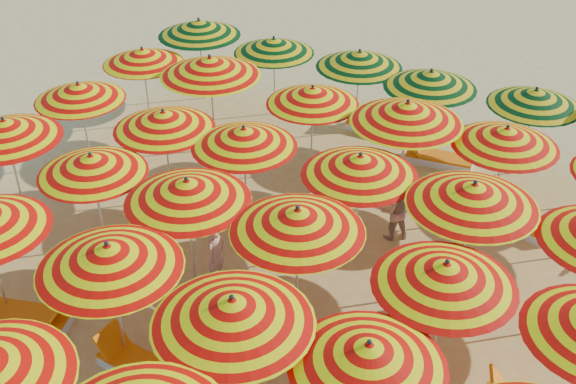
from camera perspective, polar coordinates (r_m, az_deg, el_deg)
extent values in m
plane|color=#DEC062|center=(15.42, -0.89, -5.88)|extent=(120.00, 120.00, 0.00)
cylinder|color=silver|center=(12.97, -13.35, -8.73)|extent=(0.05, 0.05, 2.49)
cone|color=#DF6E00|center=(12.29, -13.99, -4.98)|extent=(2.77, 2.77, 0.47)
sphere|color=black|center=(12.13, -14.16, -3.96)|extent=(0.08, 0.08, 0.08)
cylinder|color=silver|center=(11.68, -4.18, -13.32)|extent=(0.05, 0.05, 2.53)
cone|color=#DF6E00|center=(10.91, -4.41, -9.36)|extent=(2.58, 2.58, 0.48)
sphere|color=black|center=(10.73, -4.47, -8.27)|extent=(0.08, 0.08, 0.08)
cone|color=#DF6E00|center=(10.55, 6.36, -12.68)|extent=(2.94, 2.94, 0.45)
sphere|color=black|center=(10.37, 6.45, -11.69)|extent=(0.08, 0.08, 0.08)
cylinder|color=silver|center=(17.41, -20.77, 1.60)|extent=(0.05, 0.05, 2.42)
cone|color=#DF6E00|center=(16.93, -21.46, 4.63)|extent=(2.71, 2.71, 0.46)
sphere|color=black|center=(16.81, -21.64, 5.42)|extent=(0.08, 0.08, 0.08)
cylinder|color=silver|center=(15.80, -14.74, -0.93)|extent=(0.04, 0.04, 2.28)
cone|color=#DF6E00|center=(15.29, -15.25, 2.13)|extent=(2.50, 2.50, 0.43)
sphere|color=black|center=(15.16, -15.39, 2.93)|extent=(0.08, 0.08, 0.08)
cylinder|color=silver|center=(14.35, -7.65, -3.45)|extent=(0.05, 0.05, 2.45)
cone|color=#DF6E00|center=(13.74, -7.97, 0.11)|extent=(3.13, 3.13, 0.47)
sphere|color=black|center=(13.60, -8.06, 1.06)|extent=(0.08, 0.08, 0.08)
cylinder|color=silver|center=(13.43, 0.72, -5.97)|extent=(0.05, 0.05, 2.48)
cone|color=#DF6E00|center=(12.78, 0.76, -2.24)|extent=(2.59, 2.59, 0.47)
sphere|color=black|center=(12.62, 0.77, -1.24)|extent=(0.08, 0.08, 0.08)
cylinder|color=silver|center=(12.65, 11.77, -10.02)|extent=(0.05, 0.05, 2.41)
cone|color=#DF6E00|center=(11.97, 12.33, -6.37)|extent=(3.14, 3.14, 0.46)
sphere|color=black|center=(11.80, 12.48, -5.38)|extent=(0.08, 0.08, 0.08)
cylinder|color=silver|center=(19.01, -15.74, 4.98)|extent=(0.04, 0.04, 2.24)
cone|color=#DF6E00|center=(18.59, -16.19, 7.61)|extent=(2.74, 2.74, 0.43)
sphere|color=black|center=(18.49, -16.31, 8.29)|extent=(0.07, 0.07, 0.07)
cylinder|color=silver|center=(17.06, -9.48, 2.61)|extent=(0.04, 0.04, 2.33)
cone|color=#DF6E00|center=(16.57, -9.79, 5.61)|extent=(2.78, 2.78, 0.44)
sphere|color=black|center=(16.46, -9.88, 6.40)|extent=(0.08, 0.08, 0.08)
cylinder|color=silver|center=(16.16, -3.39, 1.19)|extent=(0.04, 0.04, 2.34)
cone|color=#DF6E00|center=(15.65, -3.51, 4.34)|extent=(2.62, 2.62, 0.44)
sphere|color=black|center=(15.53, -3.54, 5.16)|extent=(0.08, 0.08, 0.08)
cylinder|color=silver|center=(15.13, 5.50, -1.25)|extent=(0.05, 0.05, 2.39)
cone|color=#DF6E00|center=(14.57, 5.71, 2.12)|extent=(2.56, 2.56, 0.46)
sphere|color=black|center=(14.44, 5.77, 3.01)|extent=(0.08, 0.08, 0.08)
cylinder|color=silver|center=(14.44, 13.84, -3.81)|extent=(0.05, 0.05, 2.51)
cone|color=#DF6E00|center=(13.83, 14.43, -0.20)|extent=(3.31, 3.31, 0.48)
sphere|color=black|center=(13.68, 14.59, 0.76)|extent=(0.08, 0.08, 0.08)
cylinder|color=silver|center=(20.73, -11.12, 8.03)|extent=(0.04, 0.04, 2.22)
cone|color=#DF6E00|center=(20.35, -11.41, 10.47)|extent=(2.80, 2.80, 0.42)
sphere|color=black|center=(20.26, -11.49, 11.10)|extent=(0.07, 0.07, 0.07)
cylinder|color=silver|center=(19.05, -5.98, 6.76)|extent=(0.05, 0.05, 2.58)
cone|color=#DF6E00|center=(18.58, -6.18, 9.84)|extent=(3.11, 3.11, 0.49)
sphere|color=black|center=(18.47, -6.23, 10.65)|extent=(0.09, 0.09, 0.09)
cylinder|color=silver|center=(18.04, 1.89, 4.79)|extent=(0.04, 0.04, 2.28)
cone|color=#DF6E00|center=(17.59, 1.95, 7.62)|extent=(2.29, 2.29, 0.43)
sphere|color=black|center=(17.49, 1.97, 8.36)|extent=(0.08, 0.08, 0.08)
cylinder|color=silver|center=(16.94, 9.05, 2.88)|extent=(0.05, 0.05, 2.56)
cone|color=#DF6E00|center=(16.41, 9.39, 6.22)|extent=(3.03, 3.03, 0.49)
sphere|color=black|center=(16.29, 9.48, 7.10)|extent=(0.09, 0.09, 0.09)
cylinder|color=silver|center=(16.82, 16.30, 1.18)|extent=(0.04, 0.04, 2.34)
cone|color=#DF6E00|center=(16.33, 16.85, 4.19)|extent=(2.81, 2.81, 0.45)
sphere|color=black|center=(16.21, 16.99, 4.98)|extent=(0.08, 0.08, 0.08)
cylinder|color=silver|center=(21.99, -6.86, 10.21)|extent=(0.05, 0.05, 2.42)
cone|color=#706505|center=(21.61, -7.04, 12.77)|extent=(2.89, 2.89, 0.46)
sphere|color=black|center=(21.52, -7.09, 13.43)|extent=(0.08, 0.08, 0.08)
cylinder|color=silver|center=(20.92, -1.09, 8.99)|extent=(0.04, 0.04, 2.27)
cone|color=#706505|center=(20.54, -1.12, 11.49)|extent=(2.96, 2.96, 0.43)
sphere|color=black|center=(20.44, -1.13, 12.14)|extent=(0.08, 0.08, 0.08)
cylinder|color=silver|center=(20.00, 5.50, 7.74)|extent=(0.04, 0.04, 2.33)
cone|color=#706505|center=(19.59, 5.66, 10.40)|extent=(3.02, 3.02, 0.44)
sphere|color=black|center=(19.50, 5.70, 11.09)|extent=(0.08, 0.08, 0.08)
cylinder|color=silver|center=(19.04, 10.88, 5.93)|extent=(0.04, 0.04, 2.36)
cone|color=#706505|center=(18.60, 11.21, 8.73)|extent=(2.48, 2.48, 0.45)
sphere|color=black|center=(18.50, 11.29, 9.45)|extent=(0.08, 0.08, 0.08)
cylinder|color=silver|center=(18.92, 18.41, 4.41)|extent=(0.04, 0.04, 2.26)
cone|color=#706505|center=(18.50, 18.94, 7.07)|extent=(3.00, 3.00, 0.43)
sphere|color=black|center=(18.40, 19.08, 7.76)|extent=(0.08, 0.08, 0.08)
cube|color=white|center=(14.93, -19.87, -9.36)|extent=(1.79, 1.04, 0.20)
cube|color=orange|center=(14.85, -19.97, -8.99)|extent=(1.79, 1.04, 0.06)
cube|color=orange|center=(14.39, -17.71, -8.87)|extent=(0.51, 0.66, 0.48)
cube|color=white|center=(13.38, -11.36, -13.63)|extent=(1.74, 0.69, 0.20)
cube|color=orange|center=(13.29, -11.42, -13.25)|extent=(1.74, 0.69, 0.06)
cube|color=orange|center=(13.52, -13.76, -11.33)|extent=(0.40, 0.60, 0.48)
cube|color=white|center=(17.28, 17.46, -2.38)|extent=(1.80, 1.05, 0.20)
cube|color=orange|center=(17.21, 17.53, -2.03)|extent=(1.80, 1.05, 0.06)
cube|color=orange|center=(17.34, 15.68, -0.50)|extent=(0.52, 0.66, 0.48)
cube|color=white|center=(20.50, 7.02, 4.96)|extent=(1.71, 0.63, 0.20)
cube|color=orange|center=(20.43, 7.04, 5.28)|extent=(1.71, 0.63, 0.06)
cube|color=orange|center=(20.55, 5.26, 6.25)|extent=(0.38, 0.59, 0.48)
cube|color=white|center=(19.25, 11.88, 2.45)|extent=(1.76, 0.78, 0.20)
cube|color=orange|center=(19.18, 11.92, 2.78)|extent=(1.76, 0.78, 0.06)
cube|color=orange|center=(19.17, 9.96, 3.76)|extent=(0.43, 0.62, 0.48)
imported|color=tan|center=(14.74, -5.69, -4.92)|extent=(0.38, 0.52, 1.32)
imported|color=tan|center=(16.00, 8.40, -1.43)|extent=(0.88, 0.86, 1.44)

